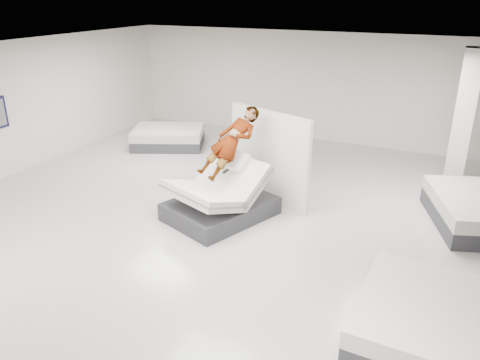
# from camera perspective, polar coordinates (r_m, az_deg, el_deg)

# --- Properties ---
(room) EXTENTS (14.00, 14.04, 3.20)m
(room) POSITION_cam_1_polar(r_m,az_deg,el_deg) (8.07, -4.82, 2.59)
(room) COLOR beige
(room) RESTS_ON ground
(hero_bed) EXTENTS (2.13, 2.43, 1.27)m
(hero_bed) POSITION_cam_1_polar(r_m,az_deg,el_deg) (9.40, -2.48, -2.31)
(hero_bed) COLOR #35353A
(hero_bed) RESTS_ON floor
(person) EXTENTS (1.13, 1.68, 1.42)m
(person) POSITION_cam_1_polar(r_m,az_deg,el_deg) (9.28, -1.09, 3.16)
(person) COLOR slate
(person) RESTS_ON hero_bed
(remote) EXTENTS (0.10, 0.15, 0.08)m
(remote) POSITION_cam_1_polar(r_m,az_deg,el_deg) (8.97, -1.77, 1.07)
(remote) COLOR black
(remote) RESTS_ON person
(divider_panel) EXTENTS (2.09, 0.89, 2.00)m
(divider_panel) POSITION_cam_1_polar(r_m,az_deg,el_deg) (9.98, 3.52, 2.86)
(divider_panel) COLOR white
(divider_panel) RESTS_ON floor
(flat_bed_right_far) EXTENTS (2.27, 2.61, 0.60)m
(flat_bed_right_far) POSITION_cam_1_polar(r_m,az_deg,el_deg) (10.23, 27.14, -3.40)
(flat_bed_right_far) COLOR #35353A
(flat_bed_right_far) RESTS_ON floor
(flat_bed_right_near) EXTENTS (1.62, 2.12, 0.57)m
(flat_bed_right_near) POSITION_cam_1_polar(r_m,az_deg,el_deg) (6.81, 21.00, -15.64)
(flat_bed_right_near) COLOR #35353A
(flat_bed_right_near) RESTS_ON floor
(flat_bed_left_far) EXTENTS (2.42, 2.17, 0.54)m
(flat_bed_left_far) POSITION_cam_1_polar(r_m,az_deg,el_deg) (13.96, -8.71, 5.19)
(flat_bed_left_far) COLOR #35353A
(flat_bed_left_far) RESTS_ON floor
(column) EXTENTS (0.40, 0.40, 3.20)m
(column) POSITION_cam_1_polar(r_m,az_deg,el_deg) (11.38, 25.50, 6.31)
(column) COLOR silver
(column) RESTS_ON floor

